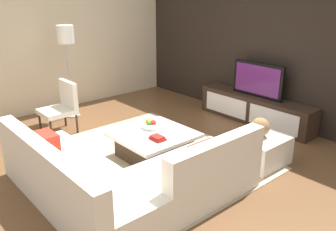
{
  "coord_description": "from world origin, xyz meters",
  "views": [
    {
      "loc": [
        3.63,
        -2.89,
        2.37
      ],
      "look_at": [
        -0.13,
        0.39,
        0.57
      ],
      "focal_mm": 38.43,
      "sensor_mm": 36.0,
      "label": 1
    }
  ],
  "objects_px": {
    "media_console": "(255,109)",
    "decorative_ball": "(260,127)",
    "television": "(258,80)",
    "sectional_couch": "(120,178)",
    "fruit_bowl": "(151,125)",
    "accent_chair_near": "(62,104)",
    "ottoman": "(258,149)",
    "floor_lamp": "(66,41)",
    "book_stack": "(158,138)",
    "coffee_table": "(154,144)"
  },
  "relations": [
    {
      "from": "accent_chair_near",
      "to": "floor_lamp",
      "type": "height_order",
      "value": "floor_lamp"
    },
    {
      "from": "accent_chair_near",
      "to": "decorative_ball",
      "type": "bearing_deg",
      "value": 28.79
    },
    {
      "from": "media_console",
      "to": "sectional_couch",
      "type": "bearing_deg",
      "value": -81.2
    },
    {
      "from": "coffee_table",
      "to": "book_stack",
      "type": "relative_size",
      "value": 4.89
    },
    {
      "from": "media_console",
      "to": "sectional_couch",
      "type": "relative_size",
      "value": 0.94
    },
    {
      "from": "television",
      "to": "accent_chair_near",
      "type": "height_order",
      "value": "television"
    },
    {
      "from": "ottoman",
      "to": "coffee_table",
      "type": "bearing_deg",
      "value": -137.12
    },
    {
      "from": "accent_chair_near",
      "to": "ottoman",
      "type": "distance_m",
      "value": 3.3
    },
    {
      "from": "media_console",
      "to": "decorative_ball",
      "type": "xyz_separation_m",
      "value": [
        0.99,
        -1.28,
        0.28
      ]
    },
    {
      "from": "television",
      "to": "accent_chair_near",
      "type": "bearing_deg",
      "value": -123.95
    },
    {
      "from": "media_console",
      "to": "decorative_ball",
      "type": "distance_m",
      "value": 1.65
    },
    {
      "from": "accent_chair_near",
      "to": "book_stack",
      "type": "xyz_separation_m",
      "value": [
        2.03,
        0.42,
        -0.08
      ]
    },
    {
      "from": "fruit_bowl",
      "to": "media_console",
      "type": "bearing_deg",
      "value": 82.72
    },
    {
      "from": "fruit_bowl",
      "to": "decorative_ball",
      "type": "height_order",
      "value": "decorative_ball"
    },
    {
      "from": "ottoman",
      "to": "fruit_bowl",
      "type": "distance_m",
      "value": 1.58
    },
    {
      "from": "book_stack",
      "to": "decorative_ball",
      "type": "bearing_deg",
      "value": 52.35
    },
    {
      "from": "sectional_couch",
      "to": "fruit_bowl",
      "type": "height_order",
      "value": "sectional_couch"
    },
    {
      "from": "television",
      "to": "ottoman",
      "type": "height_order",
      "value": "television"
    },
    {
      "from": "accent_chair_near",
      "to": "book_stack",
      "type": "distance_m",
      "value": 2.07
    },
    {
      "from": "floor_lamp",
      "to": "ottoman",
      "type": "bearing_deg",
      "value": 16.98
    },
    {
      "from": "media_console",
      "to": "coffee_table",
      "type": "relative_size",
      "value": 2.14
    },
    {
      "from": "television",
      "to": "decorative_ball",
      "type": "relative_size",
      "value": 3.82
    },
    {
      "from": "floor_lamp",
      "to": "ottoman",
      "type": "xyz_separation_m",
      "value": [
        3.52,
        1.07,
        -1.24
      ]
    },
    {
      "from": "media_console",
      "to": "sectional_couch",
      "type": "xyz_separation_m",
      "value": [
        0.51,
        -3.29,
        0.03
      ]
    },
    {
      "from": "sectional_couch",
      "to": "decorative_ball",
      "type": "distance_m",
      "value": 2.08
    },
    {
      "from": "decorative_ball",
      "to": "ottoman",
      "type": "bearing_deg",
      "value": 0.0
    },
    {
      "from": "television",
      "to": "floor_lamp",
      "type": "relative_size",
      "value": 0.6
    },
    {
      "from": "coffee_table",
      "to": "floor_lamp",
      "type": "distance_m",
      "value": 2.73
    },
    {
      "from": "television",
      "to": "coffee_table",
      "type": "height_order",
      "value": "television"
    },
    {
      "from": "ottoman",
      "to": "book_stack",
      "type": "xyz_separation_m",
      "value": [
        -0.87,
        -1.13,
        0.21
      ]
    },
    {
      "from": "accent_chair_near",
      "to": "fruit_bowl",
      "type": "relative_size",
      "value": 3.11
    },
    {
      "from": "ottoman",
      "to": "media_console",
      "type": "bearing_deg",
      "value": 127.6
    },
    {
      "from": "book_stack",
      "to": "coffee_table",
      "type": "bearing_deg",
      "value": 152.79
    },
    {
      "from": "accent_chair_near",
      "to": "television",
      "type": "bearing_deg",
      "value": 56.71
    },
    {
      "from": "media_console",
      "to": "decorative_ball",
      "type": "height_order",
      "value": "decorative_ball"
    },
    {
      "from": "ottoman",
      "to": "fruit_bowl",
      "type": "relative_size",
      "value": 2.5
    },
    {
      "from": "television",
      "to": "sectional_couch",
      "type": "xyz_separation_m",
      "value": [
        0.51,
        -3.29,
        -0.53
      ]
    },
    {
      "from": "fruit_bowl",
      "to": "decorative_ball",
      "type": "xyz_separation_m",
      "value": [
        1.27,
        0.91,
        0.1
      ]
    },
    {
      "from": "sectional_couch",
      "to": "floor_lamp",
      "type": "distance_m",
      "value": 3.38
    },
    {
      "from": "accent_chair_near",
      "to": "sectional_couch",
      "type": "bearing_deg",
      "value": -10.04
    },
    {
      "from": "fruit_bowl",
      "to": "ottoman",
      "type": "bearing_deg",
      "value": 35.7
    },
    {
      "from": "floor_lamp",
      "to": "book_stack",
      "type": "distance_m",
      "value": 2.85
    },
    {
      "from": "media_console",
      "to": "accent_chair_near",
      "type": "bearing_deg",
      "value": -123.96
    },
    {
      "from": "coffee_table",
      "to": "decorative_ball",
      "type": "distance_m",
      "value": 1.52
    },
    {
      "from": "floor_lamp",
      "to": "fruit_bowl",
      "type": "bearing_deg",
      "value": 4.13
    },
    {
      "from": "sectional_couch",
      "to": "ottoman",
      "type": "height_order",
      "value": "sectional_couch"
    },
    {
      "from": "ottoman",
      "to": "decorative_ball",
      "type": "height_order",
      "value": "decorative_ball"
    },
    {
      "from": "ottoman",
      "to": "accent_chair_near",
      "type": "bearing_deg",
      "value": -151.88
    },
    {
      "from": "media_console",
      "to": "book_stack",
      "type": "xyz_separation_m",
      "value": [
        0.12,
        -2.41,
        0.16
      ]
    },
    {
      "from": "sectional_couch",
      "to": "decorative_ball",
      "type": "relative_size",
      "value": 8.99
    }
  ]
}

